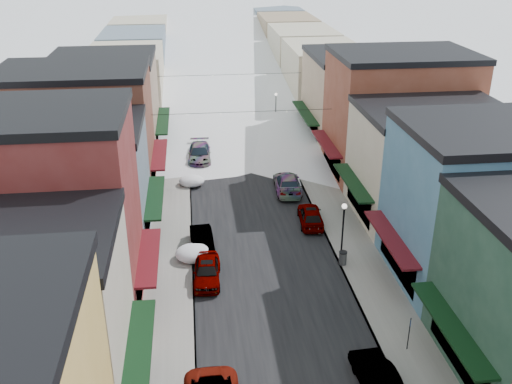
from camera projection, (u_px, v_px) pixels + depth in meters
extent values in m
cube|color=black|center=(228.00, 114.00, 72.05)|extent=(10.00, 160.00, 0.01)
cube|color=gray|center=(176.00, 116.00, 71.32)|extent=(3.20, 160.00, 0.15)
cube|color=gray|center=(280.00, 112.00, 72.72)|extent=(3.20, 160.00, 0.15)
cube|color=slate|center=(188.00, 115.00, 71.48)|extent=(0.10, 160.00, 0.15)
cube|color=slate|center=(268.00, 113.00, 72.55)|extent=(0.10, 160.00, 0.15)
cube|color=#C1B29B|center=(12.00, 330.00, 25.84)|extent=(10.00, 8.00, 9.00)
cube|color=black|center=(140.00, 343.00, 26.97)|extent=(1.20, 6.80, 0.15)
cube|color=maroon|center=(36.00, 220.00, 32.40)|extent=(11.00, 8.00, 12.00)
cube|color=black|center=(17.00, 114.00, 29.81)|extent=(11.20, 8.20, 0.50)
cube|color=#580F16|center=(149.00, 256.00, 34.21)|extent=(1.20, 6.80, 0.15)
cube|color=slate|center=(75.00, 188.00, 40.86)|extent=(10.00, 9.00, 8.50)
cube|color=black|center=(66.00, 128.00, 39.00)|extent=(10.20, 9.20, 0.50)
cube|color=black|center=(155.00, 197.00, 41.89)|extent=(1.20, 7.65, 0.15)
cube|color=brown|center=(79.00, 135.00, 48.48)|extent=(12.00, 9.00, 10.50)
cube|color=black|center=(71.00, 70.00, 46.20)|extent=(12.20, 9.20, 0.50)
cube|color=#580F16|center=(159.00, 154.00, 50.03)|extent=(1.20, 7.65, 0.15)
cube|color=#91745F|center=(106.00, 108.00, 57.83)|extent=(10.00, 11.00, 9.50)
cube|color=black|center=(101.00, 58.00, 55.76)|extent=(10.20, 11.20, 0.50)
cube|color=black|center=(163.00, 120.00, 59.07)|extent=(1.20, 9.35, 0.15)
cube|color=black|center=(451.00, 326.00, 28.13)|extent=(1.20, 7.65, 0.15)
cube|color=teal|center=(479.00, 208.00, 36.12)|extent=(10.00, 9.00, 10.00)
cube|color=black|center=(493.00, 129.00, 33.95)|extent=(10.20, 9.20, 0.50)
cube|color=#580F16|center=(391.00, 238.00, 36.27)|extent=(1.20, 7.65, 0.15)
cube|color=beige|center=(429.00, 166.00, 44.62)|extent=(11.00, 9.00, 8.50)
cube|color=black|center=(437.00, 111.00, 42.76)|extent=(11.20, 9.20, 0.50)
cube|color=black|center=(353.00, 182.00, 44.41)|extent=(1.20, 7.65, 0.15)
cube|color=brown|center=(398.00, 117.00, 52.29)|extent=(12.00, 9.00, 11.00)
cube|color=black|center=(405.00, 54.00, 49.91)|extent=(12.20, 9.20, 0.50)
cube|color=#580F16|center=(326.00, 144.00, 52.54)|extent=(1.20, 7.65, 0.15)
cube|color=tan|center=(356.00, 99.00, 61.64)|extent=(10.00, 11.00, 9.00)
cube|color=black|center=(360.00, 55.00, 59.68)|extent=(10.20, 11.20, 0.50)
cube|color=black|center=(305.00, 113.00, 61.59)|extent=(1.20, 9.35, 0.15)
cube|color=gray|center=(126.00, 82.00, 70.87)|extent=(9.00, 13.00, 8.00)
cube|color=gray|center=(323.00, 77.00, 73.53)|extent=(9.00, 13.00, 8.00)
cube|color=gray|center=(135.00, 60.00, 83.53)|extent=(9.00, 13.00, 8.00)
cube|color=gray|center=(302.00, 56.00, 86.18)|extent=(9.00, 13.00, 8.00)
cube|color=gray|center=(141.00, 43.00, 96.19)|extent=(9.00, 13.00, 8.00)
cube|color=gray|center=(287.00, 40.00, 98.84)|extent=(9.00, 13.00, 8.00)
cube|color=gray|center=(146.00, 30.00, 108.85)|extent=(9.00, 13.00, 8.00)
cube|color=gray|center=(275.00, 28.00, 111.50)|extent=(9.00, 13.00, 8.00)
cylinder|color=black|center=(243.00, 112.00, 51.40)|extent=(16.40, 0.04, 0.04)
cylinder|color=black|center=(230.00, 75.00, 64.96)|extent=(16.40, 0.04, 0.04)
imported|color=#A0A2A8|center=(207.00, 271.00, 37.31)|extent=(1.99, 4.39, 1.46)
imported|color=black|center=(202.00, 242.00, 40.91)|extent=(1.80, 4.41, 1.42)
imported|color=#929599|center=(200.00, 154.00, 56.96)|extent=(2.46, 5.64, 1.62)
imported|color=black|center=(378.00, 378.00, 28.31)|extent=(1.86, 4.61, 1.49)
imported|color=gray|center=(311.00, 215.00, 44.64)|extent=(2.10, 4.51, 1.49)
imported|color=black|center=(287.00, 183.00, 50.28)|extent=(2.54, 5.59, 1.59)
imported|color=#94979C|center=(216.00, 110.00, 71.36)|extent=(2.11, 4.25, 1.39)
imported|color=white|center=(231.00, 103.00, 74.41)|extent=(2.45, 4.90, 1.33)
cylinder|color=black|center=(409.00, 334.00, 30.77)|extent=(0.06, 0.06, 2.05)
cube|color=navy|center=(410.00, 322.00, 30.46)|extent=(0.10, 0.27, 0.37)
cylinder|color=#4F5154|center=(343.00, 258.00, 39.02)|extent=(0.52, 0.52, 0.91)
cylinder|color=black|center=(343.00, 252.00, 38.82)|extent=(0.57, 0.57, 0.06)
cylinder|color=black|center=(341.00, 260.00, 39.63)|extent=(0.30, 0.30, 0.10)
cylinder|color=black|center=(342.00, 235.00, 38.82)|extent=(0.12, 0.12, 4.03)
sphere|color=white|center=(344.00, 206.00, 37.92)|extent=(0.36, 0.36, 0.36)
cylinder|color=black|center=(276.00, 125.00, 67.39)|extent=(0.27, 0.27, 0.09)
cylinder|color=black|center=(276.00, 111.00, 66.66)|extent=(0.11, 0.11, 3.63)
sphere|color=white|center=(276.00, 94.00, 65.85)|extent=(0.33, 0.33, 0.33)
ellipsoid|color=white|center=(214.00, 382.00, 28.77)|extent=(0.94, 0.85, 0.47)
ellipsoid|color=white|center=(194.00, 253.00, 39.72)|extent=(2.66, 2.25, 1.13)
ellipsoid|color=white|center=(197.00, 248.00, 40.94)|extent=(1.14, 1.02, 0.57)
ellipsoid|color=white|center=(192.00, 181.00, 51.48)|extent=(2.29, 1.94, 0.97)
ellipsoid|color=white|center=(194.00, 178.00, 52.69)|extent=(0.98, 0.88, 0.49)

